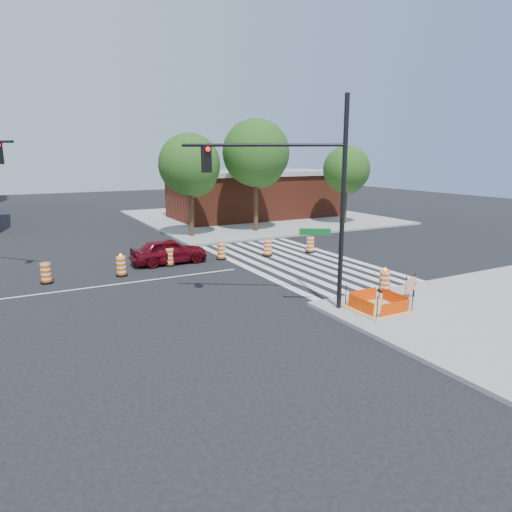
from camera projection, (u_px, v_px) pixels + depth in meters
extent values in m
plane|color=black|center=(102.00, 286.00, 21.67)|extent=(120.00, 120.00, 0.00)
cube|color=gray|center=(256.00, 217.00, 45.45)|extent=(22.00, 22.00, 0.15)
cube|color=silver|center=(247.00, 267.00, 25.27)|extent=(0.45, 13.50, 0.01)
cube|color=silver|center=(262.00, 266.00, 25.69)|extent=(0.45, 13.50, 0.01)
cube|color=silver|center=(275.00, 264.00, 26.10)|extent=(0.45, 13.50, 0.01)
cube|color=silver|center=(289.00, 262.00, 26.52)|extent=(0.45, 13.50, 0.01)
cube|color=silver|center=(301.00, 261.00, 26.94)|extent=(0.45, 13.50, 0.01)
cube|color=silver|center=(314.00, 259.00, 27.35)|extent=(0.45, 13.50, 0.01)
cube|color=silver|center=(326.00, 257.00, 27.77)|extent=(0.45, 13.50, 0.01)
cube|color=silver|center=(338.00, 256.00, 28.18)|extent=(0.45, 13.50, 0.01)
cube|color=silver|center=(102.00, 286.00, 21.67)|extent=(14.00, 0.12, 0.01)
cube|color=tan|center=(378.00, 308.00, 18.05)|extent=(2.20, 2.20, 0.05)
cube|color=#ED3C04|center=(395.00, 309.00, 17.22)|extent=(1.44, 0.02, 0.55)
cube|color=#ED3C04|center=(363.00, 296.00, 18.77)|extent=(1.44, 0.02, 0.55)
cube|color=#ED3C04|center=(361.00, 305.00, 17.58)|extent=(0.02, 1.44, 0.55)
cube|color=#ED3C04|center=(395.00, 299.00, 18.41)|extent=(0.02, 1.44, 0.55)
cylinder|color=black|center=(377.00, 308.00, 16.77)|extent=(0.04, 0.04, 0.90)
cylinder|color=black|center=(412.00, 301.00, 17.60)|extent=(0.04, 0.04, 0.90)
cylinder|color=black|center=(346.00, 295.00, 18.32)|extent=(0.04, 0.04, 0.90)
cylinder|color=black|center=(380.00, 289.00, 19.15)|extent=(0.04, 0.04, 0.90)
cube|color=maroon|center=(256.00, 197.00, 45.01)|extent=(16.00, 8.00, 4.20)
cube|color=gray|center=(256.00, 173.00, 44.52)|extent=(16.50, 8.50, 0.40)
imported|color=#5B0711|center=(169.00, 251.00, 26.08)|extent=(4.32, 1.75, 1.47)
cylinder|color=black|center=(343.00, 206.00, 17.30)|extent=(0.18, 0.18, 8.15)
cylinder|color=black|center=(263.00, 145.00, 17.01)|extent=(5.25, 3.34, 0.12)
cube|color=black|center=(206.00, 159.00, 17.25)|extent=(0.33, 0.29, 1.02)
sphere|color=#FF0C0C|center=(208.00, 149.00, 17.02)|extent=(0.18, 0.18, 0.18)
cube|color=#0C591E|center=(315.00, 232.00, 17.58)|extent=(1.06, 0.68, 0.25)
cylinder|color=black|center=(384.00, 291.00, 20.31)|extent=(0.56, 0.56, 0.09)
cylinder|color=#FF5A05|center=(385.00, 280.00, 20.21)|extent=(0.45, 0.45, 0.88)
sphere|color=#FF990C|center=(385.00, 269.00, 20.10)|extent=(0.15, 0.15, 0.15)
cube|color=#FF5A05|center=(411.00, 282.00, 19.10)|extent=(0.88, 0.32, 0.30)
cube|color=#FF5A05|center=(410.00, 290.00, 19.18)|extent=(0.88, 0.32, 0.24)
cylinder|color=black|center=(406.00, 289.00, 18.86)|extent=(0.04, 0.04, 1.07)
cylinder|color=black|center=(415.00, 285.00, 19.44)|extent=(0.04, 0.04, 1.07)
cylinder|color=#382314|center=(191.00, 206.00, 33.90)|extent=(0.34, 0.34, 4.83)
sphere|color=#1E4513|center=(190.00, 164.00, 33.25)|extent=(4.53, 4.53, 4.53)
sphere|color=#1E4513|center=(195.00, 175.00, 33.93)|extent=(3.32, 3.32, 3.32)
sphere|color=#1E4513|center=(185.00, 171.00, 32.97)|extent=(3.02, 3.02, 3.02)
cylinder|color=#382314|center=(256.00, 198.00, 36.18)|extent=(0.35, 0.35, 5.58)
sphere|color=#1E4513|center=(256.00, 153.00, 35.42)|extent=(5.23, 5.23, 5.23)
sphere|color=#1E4513|center=(260.00, 164.00, 36.14)|extent=(3.83, 3.83, 3.83)
sphere|color=#1E4513|center=(252.00, 160.00, 35.15)|extent=(3.49, 3.49, 3.49)
cylinder|color=#382314|center=(345.00, 200.00, 40.33)|extent=(0.33, 0.33, 4.35)
sphere|color=#1E4513|center=(346.00, 169.00, 39.74)|extent=(4.08, 4.08, 4.08)
sphere|color=#1E4513|center=(348.00, 177.00, 40.39)|extent=(2.99, 2.99, 2.99)
sphere|color=#1E4513|center=(344.00, 174.00, 39.47)|extent=(2.72, 2.72, 2.72)
cylinder|color=black|center=(47.00, 282.00, 22.16)|extent=(0.60, 0.60, 0.10)
cylinder|color=#FF5A05|center=(46.00, 272.00, 22.05)|extent=(0.48, 0.48, 0.95)
cylinder|color=black|center=(122.00, 275.00, 23.50)|extent=(0.60, 0.60, 0.10)
cylinder|color=#FF5A05|center=(121.00, 266.00, 23.40)|extent=(0.48, 0.48, 0.95)
sphere|color=#FF990C|center=(121.00, 255.00, 23.28)|extent=(0.16, 0.16, 0.16)
cylinder|color=black|center=(170.00, 265.00, 25.66)|extent=(0.60, 0.60, 0.10)
cylinder|color=#FF5A05|center=(169.00, 256.00, 25.55)|extent=(0.48, 0.48, 0.95)
cylinder|color=black|center=(221.00, 259.00, 27.24)|extent=(0.60, 0.60, 0.10)
cylinder|color=#FF5A05|center=(221.00, 250.00, 27.14)|extent=(0.48, 0.48, 0.95)
cylinder|color=black|center=(268.00, 255.00, 28.17)|extent=(0.60, 0.60, 0.10)
cylinder|color=#FF5A05|center=(268.00, 247.00, 28.07)|extent=(0.48, 0.48, 0.95)
cylinder|color=black|center=(310.00, 252.00, 29.15)|extent=(0.60, 0.60, 0.10)
cylinder|color=#FF5A05|center=(310.00, 244.00, 29.04)|extent=(0.48, 0.48, 0.95)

